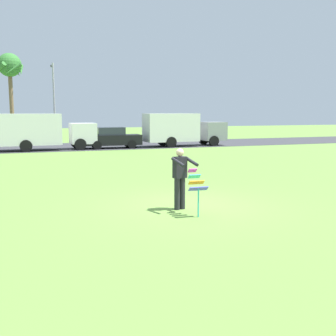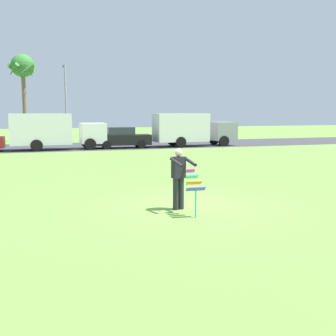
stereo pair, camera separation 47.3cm
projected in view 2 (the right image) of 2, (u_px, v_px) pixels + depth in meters
ground_plane at (189, 206)px, 11.83m from camera, size 120.00×120.00×0.00m
road_strip at (96, 146)px, 32.54m from camera, size 120.00×8.00×0.01m
person_kite_flyer at (179, 176)px, 11.26m from camera, size 0.65×0.73×1.73m
kite_held at (194, 185)px, 10.58m from camera, size 0.52×0.65×1.23m
parked_truck_white_box at (53, 130)px, 29.09m from camera, size 6.76×2.28×2.62m
parked_car_black at (122, 138)px, 30.66m from camera, size 4.25×1.94×1.60m
parked_truck_grey_van at (190, 129)px, 32.18m from camera, size 6.76×2.26×2.62m
palm_tree_right_near at (23, 69)px, 36.79m from camera, size 2.58×2.71×7.99m
streetlight_pole at (66, 98)px, 36.04m from camera, size 0.24×1.65×7.00m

